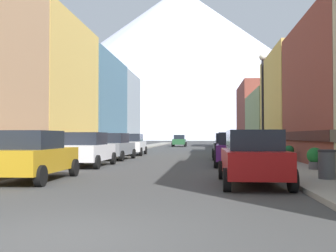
% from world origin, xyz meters
% --- Properties ---
extents(ground_plane, '(400.00, 400.00, 0.00)m').
position_xyz_m(ground_plane, '(0.00, 0.00, 0.00)').
color(ground_plane, '#3E3E3E').
extents(sidewalk_left, '(2.50, 100.00, 0.15)m').
position_xyz_m(sidewalk_left, '(-6.25, 35.00, 0.07)').
color(sidewalk_left, gray).
rests_on(sidewalk_left, ground).
extents(sidewalk_right, '(2.50, 100.00, 0.15)m').
position_xyz_m(sidewalk_right, '(6.25, 35.00, 0.07)').
color(sidewalk_right, gray).
rests_on(sidewalk_right, ground).
extents(storefront_left_2, '(8.72, 11.55, 10.70)m').
position_xyz_m(storefront_left_2, '(-11.71, 24.19, 5.18)').
color(storefront_left_2, '#D8B259').
rests_on(storefront_left_2, ground).
extents(storefront_left_3, '(9.38, 13.25, 10.31)m').
position_xyz_m(storefront_left_3, '(-12.04, 37.09, 4.99)').
color(storefront_left_3, slate).
rests_on(storefront_left_3, ground).
extents(storefront_left_4, '(8.81, 10.14, 10.22)m').
position_xyz_m(storefront_left_4, '(-11.76, 48.89, 4.94)').
color(storefront_left_4, '#99A5B2').
rests_on(storefront_left_4, ground).
extents(storefront_right_2, '(6.53, 10.56, 8.35)m').
position_xyz_m(storefront_right_2, '(10.62, 27.15, 4.02)').
color(storefront_right_2, '#D8B259').
rests_on(storefront_right_2, ground).
extents(storefront_right_3, '(10.11, 13.91, 6.48)m').
position_xyz_m(storefront_right_3, '(12.40, 39.97, 3.12)').
color(storefront_right_3, '#8C9966').
rests_on(storefront_right_3, ground).
extents(storefront_right_4, '(7.23, 13.80, 9.26)m').
position_xyz_m(storefront_right_4, '(10.97, 54.21, 4.47)').
color(storefront_right_4, brown).
rests_on(storefront_right_4, ground).
extents(car_left_0, '(2.09, 4.41, 1.78)m').
position_xyz_m(car_left_0, '(-3.80, 7.67, 0.90)').
color(car_left_0, '#B28419').
rests_on(car_left_0, ground).
extents(car_left_1, '(2.09, 4.41, 1.78)m').
position_xyz_m(car_left_1, '(-3.80, 14.32, 0.90)').
color(car_left_1, silver).
rests_on(car_left_1, ground).
extents(car_left_2, '(2.25, 4.48, 1.78)m').
position_xyz_m(car_left_2, '(-3.80, 20.39, 0.90)').
color(car_left_2, slate).
rests_on(car_left_2, ground).
extents(car_left_3, '(2.20, 4.46, 1.78)m').
position_xyz_m(car_left_3, '(-3.80, 27.03, 0.90)').
color(car_left_3, silver).
rests_on(car_left_3, ground).
extents(car_right_0, '(2.08, 4.41, 1.78)m').
position_xyz_m(car_right_0, '(3.80, 7.11, 0.90)').
color(car_right_0, '#9E1111').
rests_on(car_right_0, ground).
extents(car_right_1, '(2.22, 4.47, 1.78)m').
position_xyz_m(car_right_1, '(3.80, 15.47, 0.90)').
color(car_right_1, '#591E72').
rests_on(car_right_1, ground).
extents(car_right_2, '(2.08, 4.41, 1.78)m').
position_xyz_m(car_right_2, '(3.80, 21.55, 0.90)').
color(car_right_2, black).
rests_on(car_right_2, ground).
extents(car_driving_0, '(2.06, 4.40, 1.78)m').
position_xyz_m(car_driving_0, '(-1.60, 54.68, 0.90)').
color(car_driving_0, '#265933').
rests_on(car_driving_0, ground).
extents(trash_bin_right, '(0.59, 0.59, 0.98)m').
position_xyz_m(trash_bin_right, '(6.35, 7.87, 0.64)').
color(trash_bin_right, '#4C5156').
rests_on(trash_bin_right, sidewalk_right).
extents(potted_plant_0, '(0.54, 0.54, 0.91)m').
position_xyz_m(potted_plant_0, '(7.00, 17.03, 0.67)').
color(potted_plant_0, '#4C4C51').
rests_on(potted_plant_0, sidewalk_right).
extents(potted_plant_1, '(0.69, 0.69, 0.95)m').
position_xyz_m(potted_plant_1, '(7.00, 11.77, 0.66)').
color(potted_plant_1, '#4C4C51').
rests_on(potted_plant_1, sidewalk_right).
extents(potted_plant_2, '(0.49, 0.49, 0.85)m').
position_xyz_m(potted_plant_2, '(-7.00, 16.79, 0.61)').
color(potted_plant_2, brown).
rests_on(potted_plant_2, sidewalk_left).
extents(pedestrian_0, '(0.36, 0.36, 1.62)m').
position_xyz_m(pedestrian_0, '(-6.25, 27.70, 0.90)').
color(pedestrian_0, maroon).
rests_on(pedestrian_0, sidewalk_left).
extents(streetlamp_right, '(0.36, 0.36, 5.86)m').
position_xyz_m(streetlamp_right, '(5.35, 15.67, 3.99)').
color(streetlamp_right, black).
rests_on(streetlamp_right, sidewalk_right).
extents(mountain_backdrop, '(257.06, 257.06, 101.64)m').
position_xyz_m(mountain_backdrop, '(-14.11, 260.00, 50.82)').
color(mountain_backdrop, silver).
rests_on(mountain_backdrop, ground).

